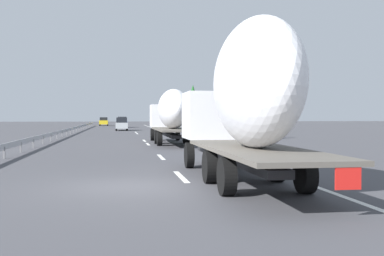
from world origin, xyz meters
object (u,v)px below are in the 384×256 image
Objects in this scene: car_yellow_coupe at (104,121)px; car_blue_sedan at (122,122)px; truck_trailing at (245,97)px; road_sign at (176,114)px; truck_lead at (171,113)px; car_silver_hatch at (122,124)px.

car_blue_sedan is at bearing -166.67° from car_yellow_coupe.
road_sign is at bearing -3.94° from truck_trailing.
truck_lead is at bearing -176.36° from car_blue_sedan.
truck_lead reaches higher than car_yellow_coupe.
car_blue_sedan is at bearing -0.58° from car_silver_hatch.
truck_lead is at bearing -174.06° from car_silver_hatch.
truck_trailing is at bearing -177.41° from car_blue_sedan.
truck_lead is at bearing 172.46° from road_sign.
car_blue_sedan is 0.94× the size of car_yellow_coupe.
car_blue_sedan is at bearing 12.27° from road_sign.
car_yellow_coupe is (69.55, 7.25, -1.42)m from truck_lead.
truck_lead is 3.91× the size of road_sign.
road_sign is (-10.99, -6.68, 1.43)m from car_silver_hatch.
car_yellow_coupe is 47.31m from road_sign.
truck_trailing reaches higher than road_sign.
car_blue_sedan is 30.55m from road_sign.
car_silver_hatch is 1.01× the size of car_yellow_coupe.
car_silver_hatch is at bearing 179.42° from car_blue_sedan.
car_yellow_coupe is at bearing 13.33° from car_blue_sedan.
car_yellow_coupe is (16.32, 3.87, -0.05)m from car_blue_sedan.
road_sign is at bearing -167.36° from car_yellow_coupe.
car_blue_sedan reaches higher than car_silver_hatch.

